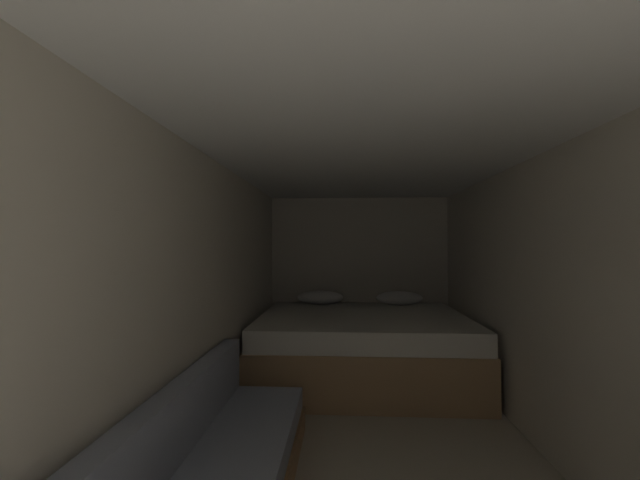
# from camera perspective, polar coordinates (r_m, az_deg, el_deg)

# --- Properties ---
(ground_plane) EXTENTS (7.50, 7.50, 0.00)m
(ground_plane) POSITION_cam_1_polar(r_m,az_deg,el_deg) (2.91, 8.06, -30.46)
(ground_plane) COLOR #B2A893
(wall_back) EXTENTS (2.43, 0.05, 2.08)m
(wall_back) POSITION_cam_1_polar(r_m,az_deg,el_deg) (5.32, 5.60, -5.13)
(wall_back) COLOR beige
(wall_back) RESTS_ON ground
(wall_left) EXTENTS (0.05, 5.50, 2.08)m
(wall_left) POSITION_cam_1_polar(r_m,az_deg,el_deg) (2.74, -18.00, -9.19)
(wall_left) COLOR beige
(wall_left) RESTS_ON ground
(wall_right) EXTENTS (0.05, 5.50, 2.08)m
(wall_right) POSITION_cam_1_polar(r_m,az_deg,el_deg) (2.91, 32.36, -8.61)
(wall_right) COLOR beige
(wall_right) RESTS_ON ground
(ceiling_slab) EXTENTS (2.43, 5.50, 0.05)m
(ceiling_slab) POSITION_cam_1_polar(r_m,az_deg,el_deg) (2.61, 7.96, 13.90)
(ceiling_slab) COLOR white
(ceiling_slab) RESTS_ON wall_left
(bed) EXTENTS (2.21, 1.85, 0.87)m
(bed) POSITION_cam_1_polar(r_m,az_deg,el_deg) (4.45, 6.12, -14.91)
(bed) COLOR tan
(bed) RESTS_ON ground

